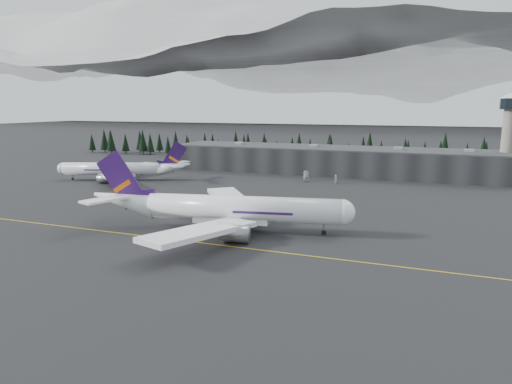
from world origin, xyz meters
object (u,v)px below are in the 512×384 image
at_px(jet_main, 220,208).
at_px(jet_parked, 123,169).
at_px(control_tower, 509,127).
at_px(gse_vehicle_a, 306,180).
at_px(gse_vehicle_b, 336,182).
at_px(terminal, 333,160).

xyz_separation_m(jet_main, jet_parked, (-76.03, 59.36, -0.98)).
height_order(control_tower, gse_vehicle_a, control_tower).
bearing_deg(control_tower, gse_vehicle_a, -157.49).
distance_m(jet_main, gse_vehicle_a, 84.52).
xyz_separation_m(gse_vehicle_a, gse_vehicle_b, (13.29, -0.44, -0.02)).
height_order(control_tower, jet_main, control_tower).
xyz_separation_m(jet_parked, gse_vehicle_a, (76.90, 24.99, -4.25)).
xyz_separation_m(control_tower, jet_main, (-81.37, -117.72, -17.51)).
height_order(jet_parked, gse_vehicle_b, jet_parked).
relative_size(control_tower, jet_parked, 0.66).
relative_size(jet_parked, gse_vehicle_b, 14.93).
height_order(terminal, gse_vehicle_a, terminal).
relative_size(jet_parked, gse_vehicle_a, 11.84).
distance_m(jet_parked, gse_vehicle_b, 93.57).
bearing_deg(gse_vehicle_b, gse_vehicle_a, -108.85).
bearing_deg(gse_vehicle_b, jet_parked, -91.71).
relative_size(jet_main, gse_vehicle_a, 14.54).
distance_m(terminal, jet_parked, 99.28).
height_order(jet_main, jet_parked, jet_main).
height_order(jet_main, gse_vehicle_b, jet_main).
relative_size(terminal, gse_vehicle_a, 33.06).
height_order(terminal, control_tower, control_tower).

